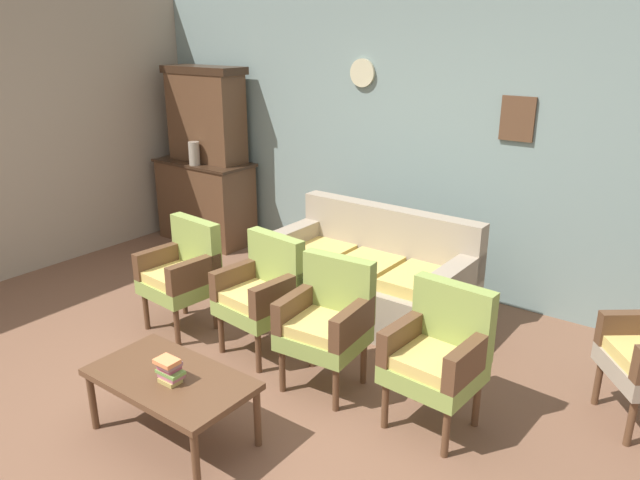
% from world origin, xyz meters
% --- Properties ---
extents(ground_plane, '(7.68, 7.68, 0.00)m').
position_xyz_m(ground_plane, '(0.00, 0.00, 0.00)').
color(ground_plane, brown).
extents(wall_back_with_decor, '(6.40, 0.09, 2.70)m').
position_xyz_m(wall_back_with_decor, '(0.00, 2.63, 1.35)').
color(wall_back_with_decor, gray).
rests_on(wall_back_with_decor, ground).
extents(side_cabinet, '(1.16, 0.55, 0.93)m').
position_xyz_m(side_cabinet, '(-2.48, 2.25, 0.47)').
color(side_cabinet, brown).
rests_on(side_cabinet, ground).
extents(cabinet_upper_hutch, '(0.99, 0.38, 1.03)m').
position_xyz_m(cabinet_upper_hutch, '(-2.48, 2.33, 1.45)').
color(cabinet_upper_hutch, brown).
rests_on(cabinet_upper_hutch, side_cabinet).
extents(vase_on_cabinet, '(0.12, 0.12, 0.25)m').
position_xyz_m(vase_on_cabinet, '(-2.42, 2.07, 1.06)').
color(vase_on_cabinet, gray).
rests_on(vase_on_cabinet, side_cabinet).
extents(floral_couch, '(1.72, 0.81, 0.90)m').
position_xyz_m(floral_couch, '(0.09, 1.72, 0.33)').
color(floral_couch, gray).
rests_on(floral_couch, ground).
extents(armchair_near_cabinet, '(0.56, 0.53, 0.90)m').
position_xyz_m(armchair_near_cabinet, '(-1.01, 0.61, 0.50)').
color(armchair_near_cabinet, '#849947').
rests_on(armchair_near_cabinet, ground).
extents(armchair_by_doorway, '(0.57, 0.54, 0.90)m').
position_xyz_m(armchair_by_doorway, '(-0.24, 0.70, 0.50)').
color(armchair_by_doorway, '#849947').
rests_on(armchair_by_doorway, ground).
extents(armchair_near_couch_end, '(0.56, 0.53, 0.90)m').
position_xyz_m(armchair_near_couch_end, '(0.42, 0.62, 0.50)').
color(armchair_near_couch_end, '#849947').
rests_on(armchair_near_couch_end, ground).
extents(armchair_row_middle, '(0.55, 0.52, 0.90)m').
position_xyz_m(armchair_row_middle, '(1.22, 0.66, 0.50)').
color(armchair_row_middle, '#849947').
rests_on(armchair_row_middle, ground).
extents(coffee_table, '(1.00, 0.56, 0.42)m').
position_xyz_m(coffee_table, '(0.02, -0.40, 0.38)').
color(coffee_table, brown).
rests_on(coffee_table, ground).
extents(book_stack_on_table, '(0.16, 0.12, 0.15)m').
position_xyz_m(book_stack_on_table, '(0.07, -0.43, 0.50)').
color(book_stack_on_table, tan).
rests_on(book_stack_on_table, coffee_table).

